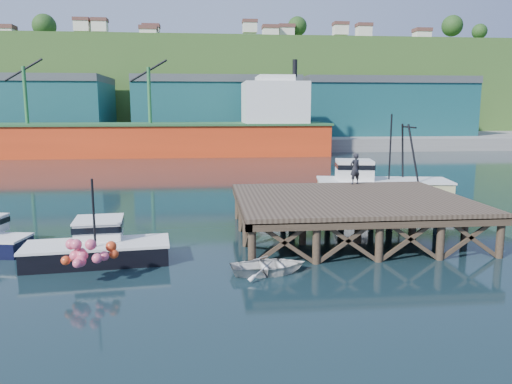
{
  "coord_description": "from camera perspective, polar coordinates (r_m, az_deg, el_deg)",
  "views": [
    {
      "loc": [
        -2.14,
        -25.55,
        6.8
      ],
      "look_at": [
        0.65,
        2.0,
        2.12
      ],
      "focal_mm": 35.0,
      "sensor_mm": 36.0,
      "label": 1
    }
  ],
  "objects": [
    {
      "name": "wharf",
      "position": [
        26.93,
        10.79,
        -0.98
      ],
      "size": [
        12.0,
        10.0,
        2.62
      ],
      "color": "brown",
      "rests_on": "ground"
    },
    {
      "name": "cargo_ship",
      "position": [
        73.91,
        -10.76,
        6.71
      ],
      "size": [
        55.5,
        10.0,
        13.75
      ],
      "color": "#ED3E16",
      "rests_on": "ground"
    },
    {
      "name": "warehouse_left",
      "position": [
        96.33,
        -26.03,
        8.45
      ],
      "size": [
        32.0,
        16.0,
        9.0
      ],
      "primitive_type": "cube",
      "color": "#194D55",
      "rests_on": "far_quay"
    },
    {
      "name": "boat_black",
      "position": [
        23.49,
        -17.62,
        -5.9
      ],
      "size": [
        6.45,
        5.39,
        3.86
      ],
      "rotation": [
        0.0,
        0.0,
        0.1
      ],
      "color": "black",
      "rests_on": "ground"
    },
    {
      "name": "dockworker",
      "position": [
        31.45,
        11.25,
        2.62
      ],
      "size": [
        0.81,
        0.67,
        1.92
      ],
      "primitive_type": "imported",
      "rotation": [
        0.0,
        0.0,
        3.48
      ],
      "color": "black",
      "rests_on": "wharf"
    },
    {
      "name": "trawler",
      "position": [
        37.61,
        14.01,
        0.91
      ],
      "size": [
        9.94,
        4.88,
        6.38
      ],
      "rotation": [
        0.0,
        0.0,
        -0.16
      ],
      "color": "#CFCB86",
      "rests_on": "ground"
    },
    {
      "name": "warehouse_mid",
      "position": [
        90.58,
        -4.49,
        9.36
      ],
      "size": [
        28.0,
        16.0,
        9.0
      ],
      "primitive_type": "cube",
      "color": "#194D55",
      "rests_on": "far_quay"
    },
    {
      "name": "hillside",
      "position": [
        125.64,
        -4.9,
        11.46
      ],
      "size": [
        220.0,
        50.0,
        22.0
      ],
      "primitive_type": "cube",
      "color": "#2D511E",
      "rests_on": "ground"
    },
    {
      "name": "dinghy",
      "position": [
        20.94,
        1.46,
        -8.42
      ],
      "size": [
        3.4,
        2.61,
        0.65
      ],
      "primitive_type": "imported",
      "rotation": [
        0.0,
        0.0,
        1.69
      ],
      "color": "silver",
      "rests_on": "ground"
    },
    {
      "name": "far_quay",
      "position": [
        95.75,
        -4.52,
        6.08
      ],
      "size": [
        160.0,
        40.0,
        2.0
      ],
      "primitive_type": "cube",
      "color": "gray",
      "rests_on": "ground"
    },
    {
      "name": "ground",
      "position": [
        26.53,
        -0.97,
        -5.27
      ],
      "size": [
        300.0,
        300.0,
        0.0
      ],
      "primitive_type": "plane",
      "color": "black",
      "rests_on": "ground"
    },
    {
      "name": "warehouse_right",
      "position": [
        96.09,
        13.94,
        9.13
      ],
      "size": [
        30.0,
        16.0,
        9.0
      ],
      "primitive_type": "cube",
      "color": "#194D55",
      "rests_on": "far_quay"
    }
  ]
}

